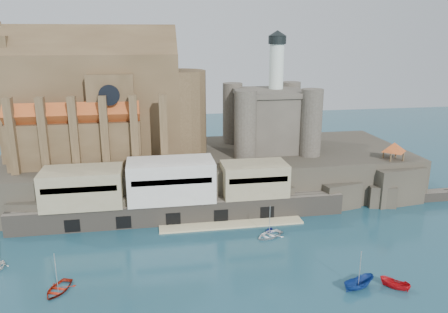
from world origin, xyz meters
The scene contains 13 objects.
ground centered at (0.00, 0.00, 0.00)m, with size 300.00×300.00×0.00m, color #173D4D.
promontory centered at (-0.19, 39.37, 4.92)m, with size 100.00×36.00×10.00m.
quay centered at (-10.19, 23.07, 6.07)m, with size 70.00×12.00×13.05m.
church centered at (-24.13, 41.85, 22.13)m, with size 47.00×25.93×30.51m.
castle_keep centered at (16.08, 41.08, 18.31)m, with size 21.20×21.20×29.30m.
rock_outcrop centered at (42.00, 25.84, 4.02)m, with size 14.50×10.50×8.70m.
pavilion centered at (42.00, 26.00, 12.73)m, with size 6.40×6.40×5.40m.
boat_0 centered at (-29.03, -1.30, 0.00)m, with size 4.21×1.22×5.89m, color #981B0B.
boat_2 centered at (17.10, -8.51, 0.00)m, with size 2.14×2.19×5.68m, color navy.
boat_4 centered at (-40.00, 7.73, 0.00)m, with size 2.91×1.78×3.37m, color silver.
boat_5 centered at (22.73, -9.45, 0.00)m, with size 1.75×1.79×4.64m, color red.
boat_6 centered at (8.28, 11.46, 0.00)m, with size 4.26×1.24×5.97m, color white.
boat_7 centered at (8.93, 13.61, 0.00)m, with size 2.28×1.39×2.65m, color navy.
Camera 1 is at (-13.79, -64.19, 38.25)m, focal length 35.00 mm.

